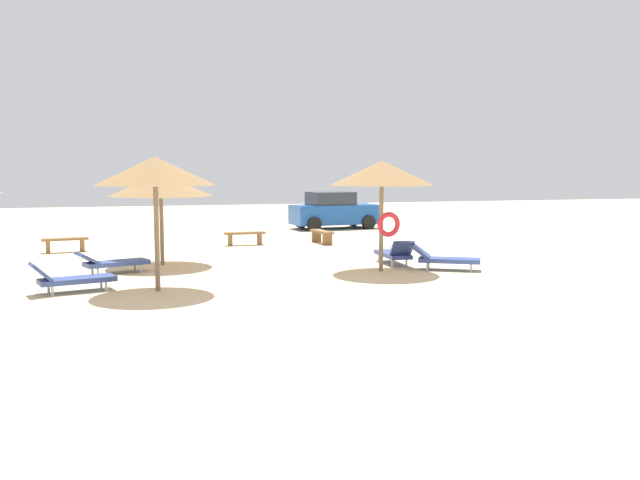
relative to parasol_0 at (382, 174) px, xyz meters
The scene contains 12 objects.
ground_plane 6.64m from the parasol_0, 114.22° to the right, with size 80.00×80.00×0.00m, color beige.
parasol_0 is the anchor object (origin of this frame).
parasol_4 6.34m from the parasol_0, 166.06° to the right, with size 2.74×2.74×3.13m.
parasol_5 6.49m from the parasol_0, 153.27° to the left, with size 3.01×3.01×2.69m.
lounger_0 3.00m from the parasol_0, ahead, with size 1.97×1.49×0.69m.
lounger_4 8.51m from the parasol_0, behind, with size 1.98×1.13×0.75m.
lounger_5 7.76m from the parasol_0, 167.78° to the left, with size 2.01×1.27×0.64m.
lounger_6 2.79m from the parasol_0, 53.73° to the left, with size 0.71×1.88×0.79m.
bench_0 8.21m from the parasol_0, 108.88° to the left, with size 1.51×0.42×0.49m.
bench_1 11.46m from the parasol_0, 141.60° to the left, with size 1.55×0.65×0.49m.
bench_2 7.58m from the parasol_0, 87.22° to the left, with size 0.56×1.53×0.49m.
parked_car 13.55m from the parasol_0, 78.68° to the left, with size 4.15×2.30×1.72m.
Camera 1 is at (-4.46, -12.68, 2.92)m, focal length 39.50 mm.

